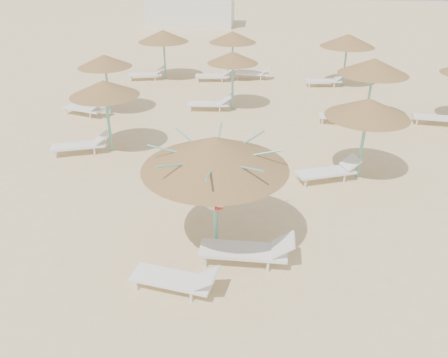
{
  "coord_description": "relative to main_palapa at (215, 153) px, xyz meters",
  "views": [
    {
      "loc": [
        1.08,
        -8.93,
        6.72
      ],
      "look_at": [
        0.17,
        1.22,
        1.3
      ],
      "focal_mm": 35.0,
      "sensor_mm": 36.0,
      "label": 1
    }
  ],
  "objects": [
    {
      "name": "main_palapa",
      "position": [
        0.0,
        0.0,
        0.0
      ],
      "size": [
        3.39,
        3.39,
        3.04
      ],
      "color": "#65B09F",
      "rests_on": "ground"
    },
    {
      "name": "ground",
      "position": [
        -0.08,
        0.08,
        -2.64
      ],
      "size": [
        120.0,
        120.0,
        0.0
      ],
      "primitive_type": "plane",
      "color": "#D6BE82",
      "rests_on": "ground"
    },
    {
      "name": "palapa_field",
      "position": [
        2.14,
        10.68,
        -0.33
      ],
      "size": [
        20.74,
        14.18,
        2.72
      ],
      "color": "#65B09F",
      "rests_on": "ground"
    },
    {
      "name": "lounger_main_b",
      "position": [
        0.86,
        -0.51,
        -2.25
      ],
      "size": [
        2.25,
        0.72,
        0.81
      ],
      "rotation": [
        0.0,
        0.0,
        -0.02
      ],
      "color": "silver",
      "rests_on": "ground"
    },
    {
      "name": "lounger_main_a",
      "position": [
        -0.67,
        -1.61,
        -2.3
      ],
      "size": [
        2.02,
        0.94,
        0.7
      ],
      "rotation": [
        0.0,
        0.0,
        -0.19
      ],
      "color": "silver",
      "rests_on": "ground"
    },
    {
      "name": "service_hut",
      "position": [
        -6.08,
        35.08,
        -1.0
      ],
      "size": [
        8.4,
        4.4,
        3.25
      ],
      "color": "silver",
      "rests_on": "ground"
    }
  ]
}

